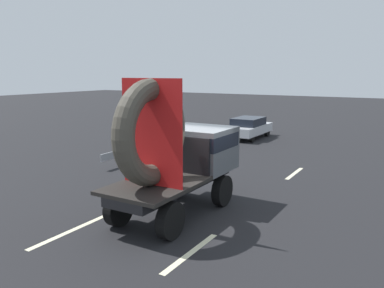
% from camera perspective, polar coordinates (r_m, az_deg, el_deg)
% --- Properties ---
extents(ground_plane, '(120.00, 120.00, 0.00)m').
position_cam_1_polar(ground_plane, '(12.05, -0.00, -9.63)').
color(ground_plane, black).
extents(flatbed_truck, '(2.02, 4.82, 4.00)m').
position_cam_1_polar(flatbed_truck, '(11.38, -1.91, -1.12)').
color(flatbed_truck, black).
rests_on(flatbed_truck, ground_plane).
extents(distant_sedan, '(1.74, 4.06, 1.32)m').
position_cam_1_polar(distant_sedan, '(24.98, 8.33, 2.48)').
color(distant_sedan, black).
rests_on(distant_sedan, ground_plane).
extents(guardrail, '(0.10, 10.26, 0.71)m').
position_cam_1_polar(guardrail, '(20.83, -3.46, 0.45)').
color(guardrail, gray).
rests_on(guardrail, ground_plane).
extents(lane_dash_left_near, '(0.16, 2.63, 0.01)m').
position_cam_1_polar(lane_dash_left_near, '(11.00, -17.53, -12.14)').
color(lane_dash_left_near, beige).
rests_on(lane_dash_left_near, ground_plane).
extents(lane_dash_left_far, '(0.16, 2.31, 0.01)m').
position_cam_1_polar(lane_dash_left_far, '(17.37, 3.44, -3.32)').
color(lane_dash_left_far, beige).
rests_on(lane_dash_left_far, ground_plane).
extents(lane_dash_right_near, '(0.16, 2.36, 0.01)m').
position_cam_1_polar(lane_dash_right_near, '(9.39, -0.16, -15.69)').
color(lane_dash_right_near, beige).
rests_on(lane_dash_right_near, ground_plane).
extents(lane_dash_right_far, '(0.16, 2.14, 0.01)m').
position_cam_1_polar(lane_dash_right_far, '(16.73, 14.83, -4.20)').
color(lane_dash_right_far, beige).
rests_on(lane_dash_right_far, ground_plane).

